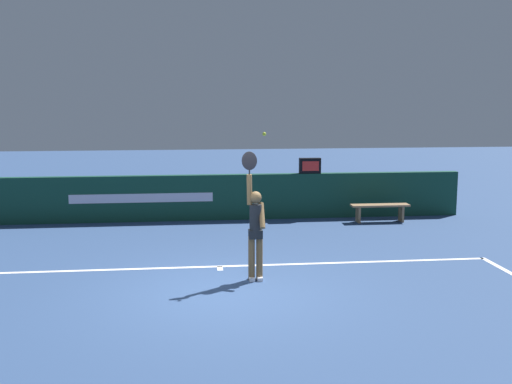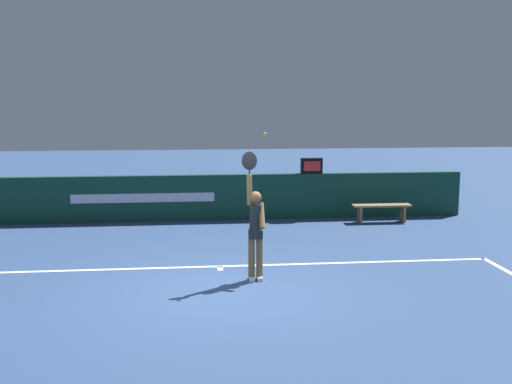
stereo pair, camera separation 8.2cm
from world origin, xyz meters
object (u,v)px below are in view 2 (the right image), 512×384
at_px(speed_display, 312,166).
at_px(tennis_ball, 264,134).
at_px(tennis_player, 255,228).
at_px(courtside_bench_near, 382,209).

xyz_separation_m(speed_display, tennis_ball, (-2.02, -5.72, 1.23)).
xyz_separation_m(tennis_player, tennis_ball, (0.18, 0.10, 1.71)).
relative_size(speed_display, tennis_ball, 8.68).
height_order(tennis_ball, courtside_bench_near, tennis_ball).
distance_m(speed_display, tennis_ball, 6.19).
height_order(tennis_player, tennis_ball, tennis_ball).
relative_size(tennis_player, courtside_bench_near, 1.51).
xyz_separation_m(speed_display, courtside_bench_near, (1.80, -0.83, -1.11)).
bearing_deg(speed_display, tennis_ball, -109.43).
distance_m(tennis_player, courtside_bench_near, 6.42).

